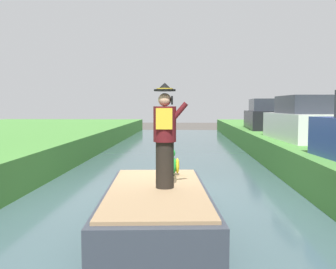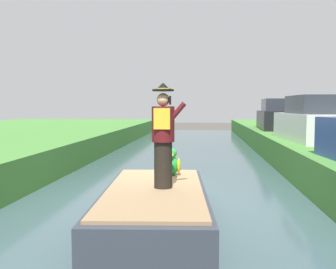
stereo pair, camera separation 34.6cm
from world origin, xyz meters
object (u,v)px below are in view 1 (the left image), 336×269
at_px(boat, 157,205).
at_px(parked_car_white, 303,121).
at_px(parked_car_dark, 265,116).
at_px(person_pirate, 165,136).
at_px(parrot_plush, 171,164).

xyz_separation_m(boat, parked_car_white, (4.51, 6.51, 1.23)).
distance_m(boat, parked_car_dark, 13.58).
bearing_deg(parked_car_white, parked_car_dark, 90.00).
bearing_deg(person_pirate, parrot_plush, 76.41).
xyz_separation_m(person_pirate, parrot_plush, (0.05, 1.23, -0.68)).
bearing_deg(person_pirate, parked_car_dark, 59.89).
bearing_deg(parked_car_white, boat, -124.71).
bearing_deg(parrot_plush, parked_car_dark, 69.39).
bearing_deg(boat, parrot_plush, 81.21).
bearing_deg(parked_car_dark, parrot_plush, -110.61).
bearing_deg(boat, parked_car_white, 55.29).
xyz_separation_m(boat, person_pirate, (0.15, 0.05, 1.23)).
relative_size(boat, parked_car_dark, 1.06).
distance_m(parrot_plush, parked_car_white, 6.81).
relative_size(person_pirate, parrot_plush, 3.25).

